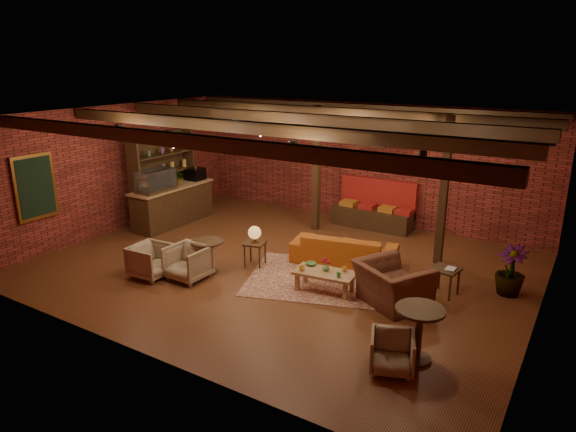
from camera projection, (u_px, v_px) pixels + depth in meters
The scene contains 29 objects.
floor at pixel (281, 266), 11.08m from camera, with size 10.00×10.00×0.00m, color #3C230F.
ceiling at pixel (281, 116), 10.14m from camera, with size 10.00×8.00×0.02m, color black.
wall_back at pixel (361, 163), 13.86m from camera, with size 10.00×0.02×3.20m, color maroon.
wall_front at pixel (131, 254), 7.36m from camera, with size 10.00×0.02×3.20m, color maroon.
wall_left at pixel (117, 168), 13.13m from camera, with size 0.02×8.00×3.20m, color maroon.
wall_right at pixel (548, 237), 8.09m from camera, with size 0.02×8.00×3.20m, color maroon.
ceiling_beams at pixel (281, 122), 10.18m from camera, with size 9.80×6.40×0.22m, color black, non-canonical shape.
ceiling_pipe at pixel (319, 126), 11.54m from camera, with size 0.12×0.12×9.60m, color black.
post_left at pixel (316, 169), 13.02m from camera, with size 0.16×0.16×3.20m, color black.
post_right at pixel (444, 192), 10.82m from camera, with size 0.16×0.16×3.20m, color black.
service_counter at pixel (172, 195), 13.72m from camera, with size 0.80×2.50×1.60m, color black, non-canonical shape.
plant_counter at pixel (180, 179), 13.71m from camera, with size 0.35×0.39×0.30m, color #337F33.
shelving_hutch at pixel (163, 178), 13.89m from camera, with size 0.52×2.00×2.40m, color black, non-canonical shape.
chalkboard_menu at pixel (35, 187), 11.23m from camera, with size 0.08×0.96×1.46m, color black.
banquette at pixel (373, 209), 13.51m from camera, with size 2.10×0.70×1.00m, color #AA1F1C, non-canonical shape.
service_sign at pixel (369, 141), 12.60m from camera, with size 0.86×0.06×0.30m, color #FF3C19.
ceiling_spotlights at pixel (281, 134), 10.24m from camera, with size 6.40×4.40×0.28m, color black, non-canonical shape.
rug at pixel (324, 279), 10.43m from camera, with size 3.04×2.32×0.01m, color maroon.
sofa at pixel (344, 249), 11.15m from camera, with size 2.26×0.88×0.66m, color #A14D16.
coffee_table at pixel (324, 274), 9.81m from camera, with size 1.22×0.71×0.65m.
side_table_lamp at pixel (255, 236), 10.94m from camera, with size 0.51×0.51×0.89m.
round_table_left at pixel (207, 251), 10.63m from camera, with size 0.67×0.67×0.70m.
armchair_a at pixel (151, 259), 10.46m from camera, with size 0.73×0.69×0.75m, color #C5B599.
armchair_b at pixel (188, 261), 10.34m from camera, with size 0.75×0.71×0.78m, color #C5B599.
armchair_right at pixel (393, 278), 9.20m from camera, with size 1.21×0.79×1.06m, color brown.
side_table_book at pixel (446, 270), 9.61m from camera, with size 0.55×0.55×0.55m.
round_table_right at pixel (419, 326), 7.47m from camera, with size 0.72×0.72×0.85m.
armchair_far at pixel (392, 351), 7.30m from camera, with size 0.61×0.57×0.63m, color #C5B599.
plant_tall at pixel (517, 221), 9.33m from camera, with size 1.64×1.64×2.93m, color #4C7F4C.
Camera 1 is at (5.54, -8.65, 4.29)m, focal length 32.00 mm.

